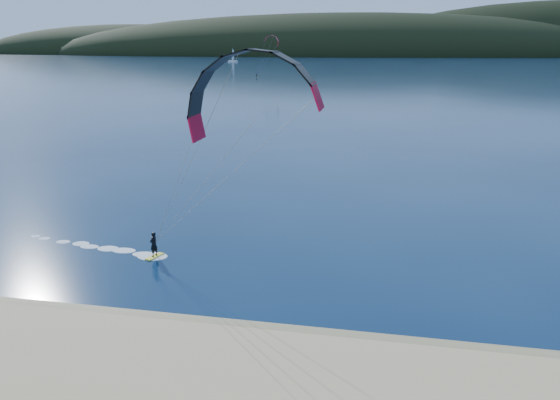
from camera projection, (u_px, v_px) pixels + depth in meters
name	position (u px, v px, depth m)	size (l,w,h in m)	color
ground	(130.00, 388.00, 20.21)	(1800.00, 1800.00, 0.00)	#081D3C
wet_sand	(174.00, 328.00, 24.43)	(220.00, 2.50, 0.10)	#978158
headland	(374.00, 55.00, 721.61)	(1200.00, 310.00, 140.00)	black
kitesurfer_near	(247.00, 125.00, 26.04)	(21.88, 6.16, 12.47)	yellow
kitesurfer_far	(271.00, 43.00, 207.46)	(10.87, 5.26, 16.36)	yellow
sailboat	(233.00, 61.00, 420.24)	(8.08, 5.07, 11.28)	white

